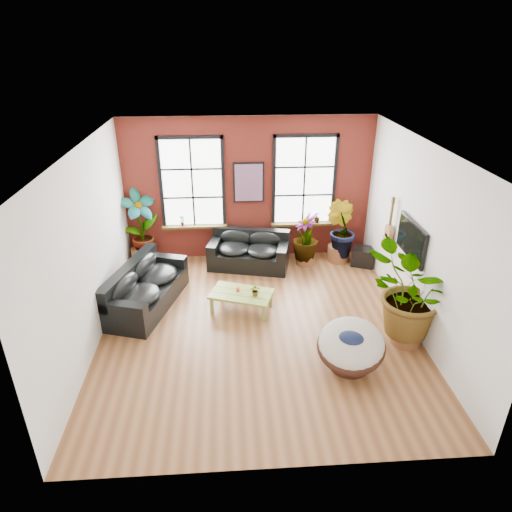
{
  "coord_description": "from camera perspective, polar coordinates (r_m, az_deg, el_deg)",
  "views": [
    {
      "loc": [
        -0.55,
        -7.4,
        5.19
      ],
      "look_at": [
        0.0,
        0.6,
        1.25
      ],
      "focal_mm": 32.0,
      "sensor_mm": 36.0,
      "label": 1
    }
  ],
  "objects": [
    {
      "name": "pot_back_left",
      "position": [
        11.67,
        -13.95,
        0.03
      ],
      "size": [
        0.61,
        0.61,
        0.4
      ],
      "rotation": [
        0.0,
        0.0,
        0.11
      ],
      "color": "brown",
      "rests_on": "ground"
    },
    {
      "name": "sill_plant_right",
      "position": [
        11.54,
        7.61,
        4.83
      ],
      "size": [
        0.19,
        0.19,
        0.27
      ],
      "primitive_type": "imported",
      "rotation": [
        0.0,
        0.0,
        3.49
      ],
      "color": "#285015",
      "rests_on": "room"
    },
    {
      "name": "coffee_table",
      "position": [
        9.39,
        -1.84,
        -4.86
      ],
      "size": [
        1.41,
        1.09,
        0.48
      ],
      "rotation": [
        0.0,
        0.0,
        -0.34
      ],
      "color": "olive",
      "rests_on": "ground"
    },
    {
      "name": "sofa_back",
      "position": [
        11.12,
        -0.85,
        0.62
      ],
      "size": [
        2.05,
        1.33,
        0.87
      ],
      "rotation": [
        0.0,
        0.0,
        -0.23
      ],
      "color": "black",
      "rests_on": "ground"
    },
    {
      "name": "poster",
      "position": [
        11.08,
        -0.92,
        9.16
      ],
      "size": [
        0.74,
        0.06,
        0.98
      ],
      "color": "black",
      "rests_on": "room"
    },
    {
      "name": "floor_plant_back_left",
      "position": [
        11.36,
        -14.26,
        3.83
      ],
      "size": [
        1.11,
        1.02,
        1.75
      ],
      "primitive_type": "imported",
      "rotation": [
        0.0,
        0.0,
        0.56
      ],
      "color": "#285015",
      "rests_on": "ground"
    },
    {
      "name": "sofa_left",
      "position": [
        9.79,
        -13.8,
        -3.92
      ],
      "size": [
        1.58,
        2.46,
        0.9
      ],
      "rotation": [
        0.0,
        0.0,
        1.28
      ],
      "color": "black",
      "rests_on": "ground"
    },
    {
      "name": "media_box",
      "position": [
        11.55,
        13.26,
        -0.06
      ],
      "size": [
        0.67,
        0.62,
        0.45
      ],
      "rotation": [
        0.0,
        0.0,
        -0.39
      ],
      "color": "black",
      "rests_on": "ground"
    },
    {
      "name": "papasan_chair",
      "position": [
        7.99,
        11.78,
        -10.96
      ],
      "size": [
        1.51,
        1.51,
        0.86
      ],
      "rotation": [
        0.0,
        0.0,
        -0.42
      ],
      "color": "#371C13",
      "rests_on": "ground"
    },
    {
      "name": "floor_plant_mid",
      "position": [
        11.15,
        6.24,
        2.36
      ],
      "size": [
        0.77,
        0.77,
        1.16
      ],
      "primitive_type": "imported",
      "rotation": [
        0.0,
        0.0,
        4.92
      ],
      "color": "#285015",
      "rests_on": "ground"
    },
    {
      "name": "floor_plant_right_wall",
      "position": [
        8.51,
        18.85,
        -4.62
      ],
      "size": [
        2.09,
        2.07,
        1.75
      ],
      "primitive_type": "imported",
      "rotation": [
        0.0,
        0.0,
        3.88
      ],
      "color": "#285015",
      "rests_on": "ground"
    },
    {
      "name": "floor_plant_back_right",
      "position": [
        11.4,
        10.49,
        3.28
      ],
      "size": [
        0.95,
        0.97,
        1.38
      ],
      "primitive_type": "imported",
      "rotation": [
        0.0,
        0.0,
        2.24
      ],
      "color": "#285015",
      "rests_on": "ground"
    },
    {
      "name": "pot_right_wall",
      "position": [
        8.97,
        18.28,
        -9.15
      ],
      "size": [
        0.65,
        0.65,
        0.4
      ],
      "rotation": [
        0.0,
        0.0,
        0.22
      ],
      "color": "brown",
      "rests_on": "ground"
    },
    {
      "name": "pot_mid",
      "position": [
        11.39,
        6.18,
        -0.15
      ],
      "size": [
        0.6,
        0.6,
        0.34
      ],
      "rotation": [
        0.0,
        0.0,
        0.35
      ],
      "color": "brown",
      "rests_on": "ground"
    },
    {
      "name": "tv_wall_unit",
      "position": [
        9.45,
        18.04,
        2.11
      ],
      "size": [
        0.13,
        1.86,
        1.2
      ],
      "color": "black",
      "rests_on": "room"
    },
    {
      "name": "table_plant",
      "position": [
        9.21,
        -0.05,
        -4.32
      ],
      "size": [
        0.23,
        0.21,
        0.23
      ],
      "primitive_type": "imported",
      "rotation": [
        0.0,
        0.0,
        -0.13
      ],
      "color": "#285015",
      "rests_on": "coffee_table"
    },
    {
      "name": "sill_plant_left",
      "position": [
        11.38,
        -9.23,
        4.39
      ],
      "size": [
        0.17,
        0.17,
        0.27
      ],
      "primitive_type": "imported",
      "rotation": [
        0.0,
        0.0,
        0.79
      ],
      "color": "#285015",
      "rests_on": "room"
    },
    {
      "name": "pot_back_right",
      "position": [
        11.67,
        10.24,
        0.38
      ],
      "size": [
        0.69,
        0.69,
        0.39
      ],
      "rotation": [
        0.0,
        0.0,
        -0.35
      ],
      "color": "brown",
      "rests_on": "ground"
    },
    {
      "name": "room",
      "position": [
        8.32,
        0.21,
        1.69
      ],
      "size": [
        6.04,
        6.54,
        3.54
      ],
      "color": "brown",
      "rests_on": "ground"
    }
  ]
}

